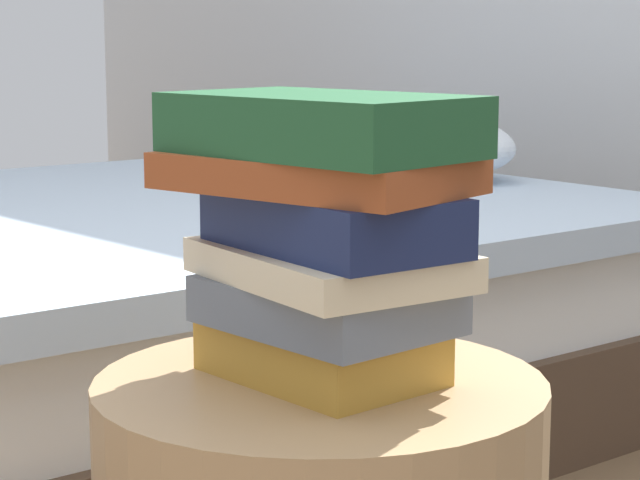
{
  "coord_description": "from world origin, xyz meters",
  "views": [
    {
      "loc": [
        0.89,
        -0.8,
        0.8
      ],
      "look_at": [
        0.0,
        0.0,
        0.6
      ],
      "focal_mm": 68.03,
      "sensor_mm": 36.0,
      "label": 1
    }
  ],
  "objects": [
    {
      "name": "bed",
      "position": [
        -1.16,
        0.55,
        0.23
      ],
      "size": [
        1.67,
        2.1,
        0.62
      ],
      "rotation": [
        0.0,
        0.0,
        -0.07
      ],
      "color": "#4C3828",
      "rests_on": "ground_plane"
    },
    {
      "name": "book_ochre",
      "position": [
        -0.01,
        0.01,
        0.48
      ],
      "size": [
        0.23,
        0.16,
        0.05
      ],
      "primitive_type": "cube",
      "rotation": [
        0.0,
        0.0,
        -0.01
      ],
      "color": "#B7842D",
      "rests_on": "side_table"
    },
    {
      "name": "book_slate",
      "position": [
        0.0,
        0.01,
        0.53
      ],
      "size": [
        0.24,
        0.18,
        0.05
      ],
      "primitive_type": "cube",
      "rotation": [
        0.0,
        0.0,
        0.0
      ],
      "color": "slate",
      "rests_on": "book_ochre"
    },
    {
      "name": "book_cream",
      "position": [
        -0.0,
        0.01,
        0.57
      ],
      "size": [
        0.29,
        0.23,
        0.04
      ],
      "primitive_type": "cube",
      "rotation": [
        0.0,
        0.0,
        -0.15
      ],
      "color": "beige",
      "rests_on": "book_slate"
    },
    {
      "name": "book_navy",
      "position": [
        0.01,
        0.01,
        0.62
      ],
      "size": [
        0.28,
        0.18,
        0.06
      ],
      "primitive_type": "cube",
      "rotation": [
        0.0,
        0.0,
        -0.11
      ],
      "color": "#19234C",
      "rests_on": "book_cream"
    },
    {
      "name": "book_rust",
      "position": [
        -0.01,
        0.0,
        0.67
      ],
      "size": [
        0.33,
        0.23,
        0.04
      ],
      "primitive_type": "cube",
      "rotation": [
        0.0,
        0.0,
        0.17
      ],
      "color": "#994723",
      "rests_on": "book_navy"
    },
    {
      "name": "book_forest",
      "position": [
        -0.0,
        0.0,
        0.71
      ],
      "size": [
        0.31,
        0.2,
        0.06
      ],
      "primitive_type": "cube",
      "rotation": [
        0.0,
        0.0,
        0.07
      ],
      "color": "#1E512D",
      "rests_on": "book_rust"
    }
  ]
}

